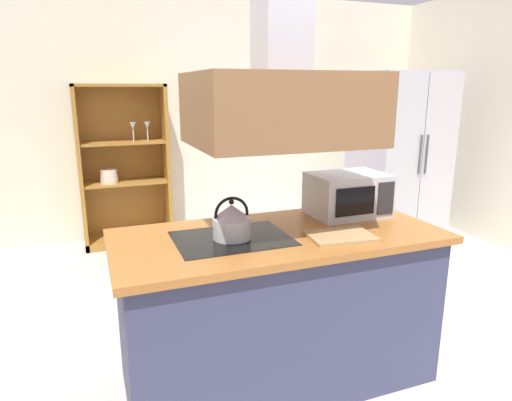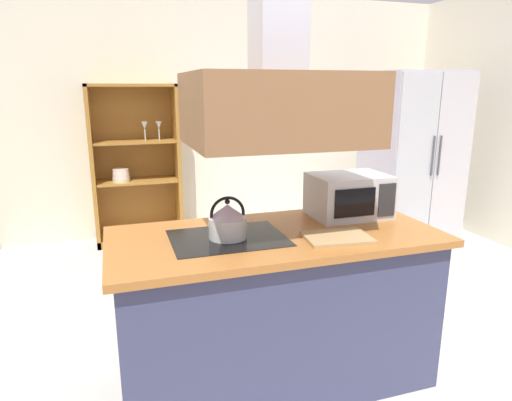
{
  "view_description": "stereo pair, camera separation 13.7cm",
  "coord_description": "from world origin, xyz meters",
  "px_view_note": "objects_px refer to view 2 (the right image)",
  "views": [
    {
      "loc": [
        -1.17,
        -2.16,
        1.68
      ],
      "look_at": [
        -0.23,
        0.32,
        1.0
      ],
      "focal_mm": 31.38,
      "sensor_mm": 36.0,
      "label": 1
    },
    {
      "loc": [
        -1.04,
        -2.21,
        1.68
      ],
      "look_at": [
        -0.23,
        0.32,
        1.0
      ],
      "focal_mm": 31.38,
      "sensor_mm": 36.0,
      "label": 2
    }
  ],
  "objects_px": {
    "dish_cabinet": "(136,173)",
    "microwave": "(349,195)",
    "kettle": "(228,221)",
    "cutting_board": "(337,238)",
    "refrigerator": "(411,159)"
  },
  "relations": [
    {
      "from": "kettle",
      "to": "microwave",
      "type": "distance_m",
      "value": 0.84
    },
    {
      "from": "refrigerator",
      "to": "cutting_board",
      "type": "relative_size",
      "value": 5.4
    },
    {
      "from": "refrigerator",
      "to": "microwave",
      "type": "xyz_separation_m",
      "value": [
        -1.72,
        -1.69,
        0.11
      ]
    },
    {
      "from": "refrigerator",
      "to": "microwave",
      "type": "relative_size",
      "value": 3.99
    },
    {
      "from": "cutting_board",
      "to": "microwave",
      "type": "bearing_deg",
      "value": 54.02
    },
    {
      "from": "kettle",
      "to": "microwave",
      "type": "height_order",
      "value": "microwave"
    },
    {
      "from": "dish_cabinet",
      "to": "microwave",
      "type": "xyz_separation_m",
      "value": [
        1.13,
        -2.62,
        0.27
      ]
    },
    {
      "from": "kettle",
      "to": "cutting_board",
      "type": "distance_m",
      "value": 0.58
    },
    {
      "from": "cutting_board",
      "to": "kettle",
      "type": "bearing_deg",
      "value": 160.48
    },
    {
      "from": "kettle",
      "to": "cutting_board",
      "type": "relative_size",
      "value": 0.66
    },
    {
      "from": "refrigerator",
      "to": "microwave",
      "type": "distance_m",
      "value": 2.42
    },
    {
      "from": "dish_cabinet",
      "to": "microwave",
      "type": "relative_size",
      "value": 3.72
    },
    {
      "from": "cutting_board",
      "to": "refrigerator",
      "type": "bearing_deg",
      "value": 46.11
    },
    {
      "from": "cutting_board",
      "to": "microwave",
      "type": "xyz_separation_m",
      "value": [
        0.27,
        0.37,
        0.12
      ]
    },
    {
      "from": "refrigerator",
      "to": "cutting_board",
      "type": "xyz_separation_m",
      "value": [
        -1.99,
        -2.07,
        -0.01
      ]
    }
  ]
}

